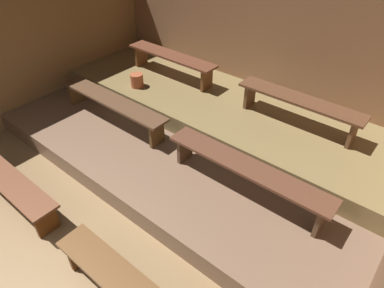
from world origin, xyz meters
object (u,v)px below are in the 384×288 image
at_px(bench_middle_right, 299,104).
at_px(bench_floor_left, 16,189).
at_px(bench_lower_right, 246,170).
at_px(bench_middle_left, 171,59).
at_px(bench_floor_right, 117,279).
at_px(bench_lower_left, 112,103).
at_px(pail_middle, 137,80).

bearing_deg(bench_middle_right, bench_floor_left, -124.10).
distance_m(bench_floor_left, bench_middle_right, 3.91).
xyz_separation_m(bench_lower_right, bench_middle_left, (-2.44, 1.37, 0.28)).
xyz_separation_m(bench_floor_left, bench_lower_right, (2.19, 1.82, 0.31)).
relative_size(bench_floor_right, bench_lower_left, 0.68).
bearing_deg(bench_lower_right, bench_floor_left, -140.26).
height_order(bench_floor_right, bench_lower_right, bench_lower_right).
height_order(bench_lower_left, pail_middle, pail_middle).
relative_size(bench_floor_left, bench_lower_left, 0.68).
bearing_deg(bench_middle_right, bench_lower_left, -150.65).
bearing_deg(bench_floor_right, bench_lower_left, 140.26).
bearing_deg(bench_lower_right, bench_middle_left, 150.65).
distance_m(bench_floor_right, bench_middle_left, 3.91).
height_order(bench_middle_right, pail_middle, bench_middle_right).
bearing_deg(bench_floor_left, pail_middle, 99.97).
relative_size(bench_middle_right, pail_middle, 8.03).
distance_m(bench_lower_left, bench_middle_right, 2.82).
bearing_deg(bench_floor_left, bench_lower_left, 98.66).
height_order(bench_lower_right, pail_middle, pail_middle).
bearing_deg(bench_lower_left, bench_lower_right, 0.00).
bearing_deg(bench_floor_right, bench_middle_left, 124.10).
height_order(bench_floor_left, bench_floor_right, same).
bearing_deg(bench_lower_left, bench_floor_left, -81.34).
distance_m(bench_middle_left, pail_middle, 0.73).
bearing_deg(bench_lower_right, bench_middle_right, 91.19).
bearing_deg(bench_floor_right, pail_middle, 133.05).
xyz_separation_m(bench_middle_right, pail_middle, (-2.61, -0.67, -0.21)).
xyz_separation_m(bench_lower_right, bench_middle_right, (-0.03, 1.37, 0.28)).
distance_m(bench_floor_right, bench_lower_left, 2.87).
xyz_separation_m(bench_floor_left, bench_lower_left, (-0.28, 1.82, 0.31)).
bearing_deg(bench_floor_right, bench_middle_right, 85.54).
relative_size(bench_floor_right, bench_lower_right, 0.68).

